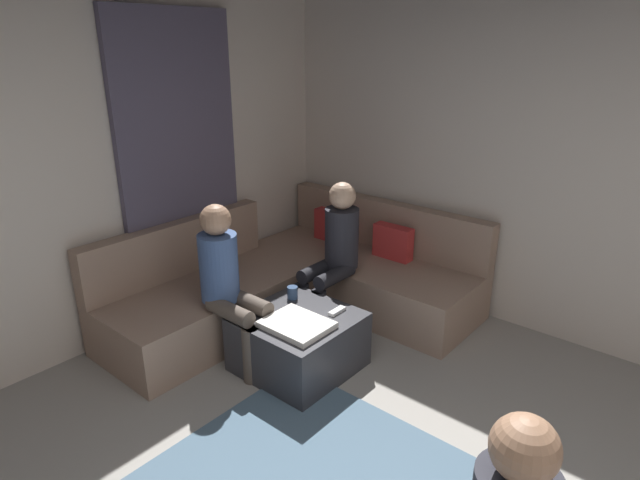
{
  "coord_description": "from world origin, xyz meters",
  "views": [
    {
      "loc": [
        0.78,
        -1.22,
        2.25
      ],
      "look_at": [
        -1.63,
        1.63,
        0.85
      ],
      "focal_mm": 29.76,
      "sensor_mm": 36.0,
      "label": 1
    }
  ],
  "objects": [
    {
      "name": "wall_back",
      "position": [
        0.0,
        2.94,
        1.35
      ],
      "size": [
        6.0,
        0.12,
        2.7
      ],
      "primitive_type": "cube",
      "color": "beige",
      "rests_on": "ground_plane"
    },
    {
      "name": "wall_left",
      "position": [
        -2.94,
        0.0,
        1.35
      ],
      "size": [
        0.12,
        6.0,
        2.7
      ],
      "primitive_type": "cube",
      "color": "beige",
      "rests_on": "ground_plane"
    },
    {
      "name": "curtain_panel",
      "position": [
        -2.84,
        1.3,
        1.25
      ],
      "size": [
        0.06,
        1.1,
        2.5
      ],
      "primitive_type": "cube",
      "color": "#595166",
      "rests_on": "ground_plane"
    },
    {
      "name": "sectional_couch",
      "position": [
        -2.08,
        1.88,
        0.28
      ],
      "size": [
        2.1,
        2.55,
        0.87
      ],
      "color": "#9E7F6B",
      "rests_on": "ground_plane"
    },
    {
      "name": "ottoman",
      "position": [
        -1.5,
        1.23,
        0.21
      ],
      "size": [
        0.76,
        0.76,
        0.42
      ],
      "primitive_type": "cube",
      "color": "#333338",
      "rests_on": "ground_plane"
    },
    {
      "name": "folded_blanket",
      "position": [
        -1.4,
        1.11,
        0.44
      ],
      "size": [
        0.44,
        0.36,
        0.04
      ],
      "primitive_type": "cube",
      "color": "white",
      "rests_on": "ottoman"
    },
    {
      "name": "coffee_mug",
      "position": [
        -1.72,
        1.41,
        0.47
      ],
      "size": [
        0.08,
        0.08,
        0.1
      ],
      "primitive_type": "cylinder",
      "color": "#334C72",
      "rests_on": "ottoman"
    },
    {
      "name": "game_remote",
      "position": [
        -1.32,
        1.45,
        0.43
      ],
      "size": [
        0.05,
        0.15,
        0.02
      ],
      "primitive_type": "cube",
      "color": "white",
      "rests_on": "ottoman"
    },
    {
      "name": "person_on_couch_back",
      "position": [
        -1.73,
        1.93,
        0.66
      ],
      "size": [
        0.3,
        0.6,
        1.2
      ],
      "rotation": [
        0.0,
        0.0,
        3.14
      ],
      "color": "black",
      "rests_on": "ground_plane"
    },
    {
      "name": "person_on_couch_side",
      "position": [
        -1.93,
        0.98,
        0.66
      ],
      "size": [
        0.6,
        0.3,
        1.2
      ],
      "rotation": [
        0.0,
        0.0,
        -1.57
      ],
      "color": "brown",
      "rests_on": "ground_plane"
    }
  ]
}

